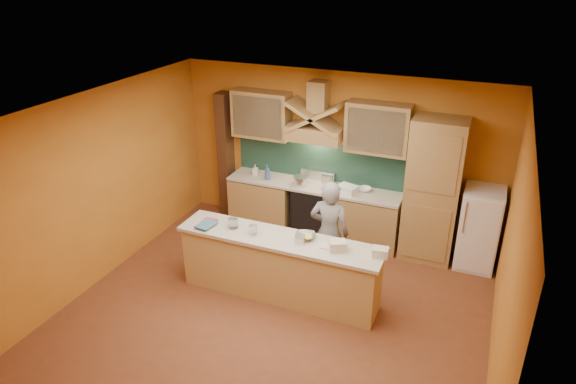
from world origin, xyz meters
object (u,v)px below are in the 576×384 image
at_px(fridge, 479,228).
at_px(kitchen_scale, 300,240).
at_px(person, 329,232).
at_px(mixing_bowl, 305,236).
at_px(stove, 313,210).

height_order(fridge, kitchen_scale, fridge).
relative_size(person, mixing_bowl, 5.93).
relative_size(stove, person, 0.56).
bearing_deg(kitchen_scale, mixing_bowl, 70.51).
xyz_separation_m(stove, kitchen_scale, (0.51, -1.93, 0.54)).
distance_m(stove, person, 1.48).
bearing_deg(person, stove, -62.50).
height_order(stove, kitchen_scale, kitchen_scale).
xyz_separation_m(kitchen_scale, mixing_bowl, (0.02, 0.14, -0.01)).
bearing_deg(person, fridge, -149.49).
bearing_deg(fridge, kitchen_scale, -138.65).
height_order(fridge, person, person).
xyz_separation_m(fridge, person, (-1.99, -1.26, 0.15)).
bearing_deg(fridge, stove, 180.00).
xyz_separation_m(stove, mixing_bowl, (0.54, -1.78, 0.53)).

